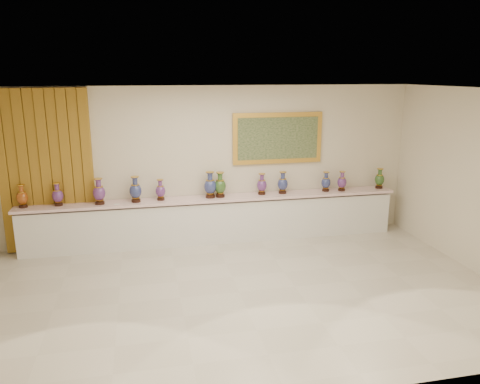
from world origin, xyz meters
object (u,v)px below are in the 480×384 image
(vase_1, at_px, (58,195))
(vase_2, at_px, (99,193))
(vase_0, at_px, (22,197))
(counter, at_px, (215,220))

(vase_1, xyz_separation_m, vase_2, (0.72, -0.06, 0.03))
(vase_0, height_order, vase_1, vase_1)
(counter, height_order, vase_0, vase_0)
(counter, xyz_separation_m, vase_1, (-2.85, -0.00, 0.65))
(counter, xyz_separation_m, vase_0, (-3.45, 0.01, 0.65))
(counter, relative_size, vase_1, 17.35)
(vase_1, height_order, vase_2, vase_2)
(vase_0, bearing_deg, vase_1, -0.55)
(vase_0, relative_size, vase_2, 0.87)
(counter, bearing_deg, vase_0, 179.91)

